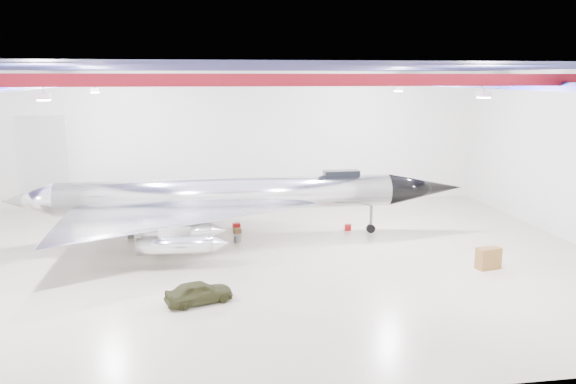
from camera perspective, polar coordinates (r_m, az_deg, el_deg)
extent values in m
plane|color=#C3B29B|center=(33.35, -2.46, -6.78)|extent=(40.00, 40.00, 0.00)
plane|color=silver|center=(46.86, -4.52, 5.44)|extent=(40.00, 0.00, 40.00)
plane|color=#0A0F38|center=(31.65, -2.63, 12.48)|extent=(40.00, 40.00, 0.00)
cube|color=maroon|center=(22.72, -0.17, 11.31)|extent=(39.50, 0.25, 0.50)
cube|color=maroon|center=(28.66, -1.98, 11.37)|extent=(39.50, 0.25, 0.50)
cube|color=maroon|center=(34.63, -3.16, 11.40)|extent=(39.50, 0.25, 0.50)
cube|color=maroon|center=(40.61, -4.00, 11.43)|extent=(39.50, 0.25, 0.50)
cube|color=#0C0D48|center=(32.64, -24.40, 9.86)|extent=(0.25, 29.50, 0.40)
cube|color=#0C0D48|center=(35.01, 17.65, 10.40)|extent=(0.25, 29.50, 0.40)
cube|color=silver|center=(26.33, -23.57, 8.88)|extent=(0.55, 0.55, 0.25)
cube|color=silver|center=(28.77, 19.27, 9.34)|extent=(0.55, 0.55, 0.25)
cube|color=silver|center=(38.06, -18.99, 9.77)|extent=(0.55, 0.55, 0.25)
cube|color=silver|center=(39.78, 11.14, 10.23)|extent=(0.55, 0.55, 0.25)
cylinder|color=silver|center=(36.71, -6.06, -0.25)|extent=(21.51, 2.19, 2.15)
cone|color=black|center=(39.64, 13.73, 0.37)|extent=(5.38, 2.16, 2.15)
cone|color=silver|center=(38.23, -24.91, -0.81)|extent=(3.23, 2.16, 2.15)
cube|color=silver|center=(37.48, -23.70, 3.42)|extent=(3.01, 0.13, 4.84)
cube|color=black|center=(37.59, 5.44, 1.80)|extent=(2.37, 0.86, 0.54)
cylinder|color=silver|center=(31.36, -11.39, -5.33)|extent=(4.09, 0.97, 0.97)
cylinder|color=silver|center=(33.94, -11.20, -4.01)|extent=(4.09, 0.97, 0.97)
cylinder|color=silver|center=(40.19, -10.84, -1.55)|extent=(4.09, 0.97, 0.97)
cylinder|color=silver|center=(42.81, -10.72, -0.74)|extent=(4.09, 0.97, 0.97)
cylinder|color=#59595B|center=(38.83, 8.43, -2.75)|extent=(0.19, 0.19, 1.94)
cylinder|color=black|center=(39.00, 8.40, -3.70)|extent=(0.60, 0.24, 0.60)
cylinder|color=#59595B|center=(34.67, -12.91, -4.68)|extent=(0.19, 0.19, 1.94)
cylinder|color=black|center=(34.86, -12.86, -5.73)|extent=(0.60, 0.24, 0.60)
cylinder|color=#59595B|center=(39.85, -12.38, -2.53)|extent=(0.19, 0.19, 1.94)
cylinder|color=black|center=(40.01, -12.34, -3.45)|extent=(0.60, 0.24, 0.60)
imported|color=#32341A|center=(27.26, -9.04, -10.01)|extent=(3.42, 2.23, 1.08)
cube|color=brown|center=(33.38, 19.68, -6.36)|extent=(1.43, 0.91, 1.21)
cube|color=olive|center=(38.82, -10.65, -4.07)|extent=(0.48, 0.40, 0.32)
cube|color=maroon|center=(40.01, -5.26, -3.41)|extent=(0.57, 0.48, 0.36)
cylinder|color=#59595B|center=(36.63, -5.17, -4.76)|extent=(0.55, 0.55, 0.44)
cube|color=#59595B|center=(38.82, -15.70, -4.34)|extent=(0.45, 0.39, 0.27)
cylinder|color=maroon|center=(39.46, 6.11, -3.59)|extent=(0.57, 0.57, 0.43)
cube|color=olive|center=(38.66, -5.17, -3.96)|extent=(0.57, 0.50, 0.34)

